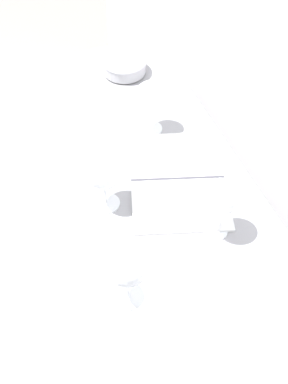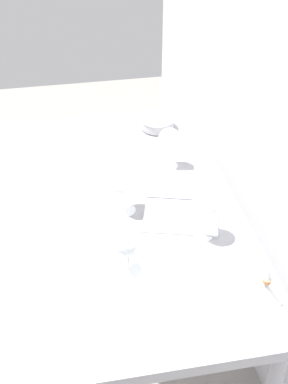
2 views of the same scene
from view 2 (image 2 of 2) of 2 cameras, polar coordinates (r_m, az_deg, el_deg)
name	(u,v)px [view 2 (image 2 of 2)]	position (r m, az deg, el deg)	size (l,w,h in m)	color
ground_plane	(147,358)	(2.59, 0.32, -17.19)	(6.00, 6.00, 0.00)	gray
steel_counter	(146,226)	(2.01, 0.23, -3.63)	(1.40, 0.65, 0.90)	gray
wine_glass_near_right	(128,243)	(1.61, -1.70, -5.42)	(0.09, 0.09, 0.16)	white
wine_glass_far_left	(169,140)	(2.07, 2.71, 5.49)	(0.09, 0.09, 0.17)	white
wine_glass_near_center	(125,184)	(1.84, -2.06, 0.88)	(0.09, 0.09, 0.17)	white
wine_glass_far_right	(206,206)	(1.73, 6.56, -1.50)	(0.09, 0.09, 0.18)	white
open_notebook	(182,200)	(1.96, 4.02, -0.88)	(0.44, 0.35, 0.01)	white
tasting_sheet_upper	(177,264)	(1.71, 3.48, -7.62)	(0.17, 0.26, 0.00)	white
tasting_bowl	(158,123)	(2.38, 1.45, 7.30)	(0.15, 0.15, 0.05)	beige
decanter_funnel	(265,293)	(1.60, 12.65, -10.35)	(0.11, 0.11, 0.14)	silver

